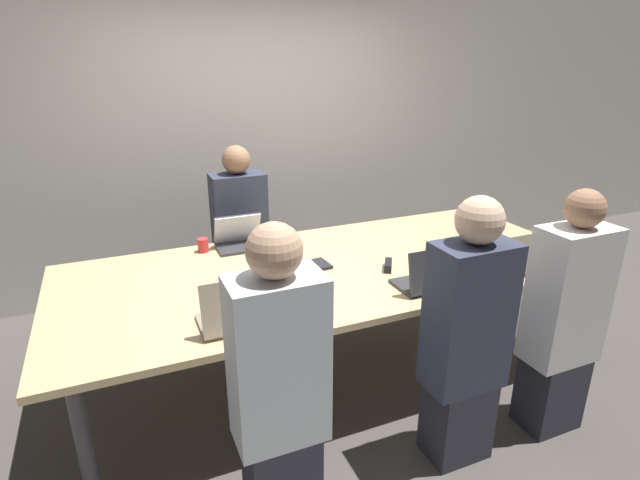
{
  "coord_description": "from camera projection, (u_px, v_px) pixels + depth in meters",
  "views": [
    {
      "loc": [
        -1.23,
        -2.69,
        2.04
      ],
      "look_at": [
        -0.04,
        0.1,
        0.92
      ],
      "focal_mm": 28.0,
      "sensor_mm": 36.0,
      "label": 1
    }
  ],
  "objects": [
    {
      "name": "person_far_midleft",
      "position": [
        241.0,
        240.0,
        3.88
      ],
      "size": [
        0.4,
        0.24,
        1.43
      ],
      "color": "#2D2D38",
      "rests_on": "ground_plane"
    },
    {
      "name": "person_near_left",
      "position": [
        279.0,
        386.0,
        2.14
      ],
      "size": [
        0.4,
        0.24,
        1.45
      ],
      "rotation": [
        0.0,
        0.0,
        3.14
      ],
      "color": "#2D2D38",
      "rests_on": "ground_plane"
    },
    {
      "name": "laptop_near_midright",
      "position": [
        427.0,
        277.0,
        2.86
      ],
      "size": [
        0.32,
        0.26,
        0.26
      ],
      "rotation": [
        0.0,
        0.0,
        3.14
      ],
      "color": "#333338",
      "rests_on": "conference_table"
    },
    {
      "name": "curtain_wall",
      "position": [
        253.0,
        132.0,
        4.49
      ],
      "size": [
        12.0,
        0.06,
        2.8
      ],
      "color": "beige",
      "rests_on": "ground_plane"
    },
    {
      "name": "person_near_midright",
      "position": [
        466.0,
        339.0,
        2.5
      ],
      "size": [
        0.4,
        0.24,
        1.45
      ],
      "rotation": [
        0.0,
        0.0,
        3.14
      ],
      "color": "#2D2D38",
      "rests_on": "ground_plane"
    },
    {
      "name": "stapler",
      "position": [
        388.0,
        265.0,
        3.16
      ],
      "size": [
        0.12,
        0.15,
        0.05
      ],
      "rotation": [
        0.0,
        0.0,
        -0.57
      ],
      "color": "black",
      "rests_on": "conference_table"
    },
    {
      "name": "person_near_right",
      "position": [
        563.0,
        320.0,
        2.72
      ],
      "size": [
        0.4,
        0.24,
        1.42
      ],
      "rotation": [
        0.0,
        0.0,
        3.14
      ],
      "color": "#2D2D38",
      "rests_on": "ground_plane"
    },
    {
      "name": "conference_table",
      "position": [
        332.0,
        274.0,
        3.23
      ],
      "size": [
        3.39,
        1.44,
        0.77
      ],
      "color": "#D6B77F",
      "rests_on": "ground_plane"
    },
    {
      "name": "laptop_near_right",
      "position": [
        514.0,
        262.0,
        3.08
      ],
      "size": [
        0.35,
        0.26,
        0.26
      ],
      "rotation": [
        0.0,
        0.0,
        3.14
      ],
      "color": "gray",
      "rests_on": "conference_table"
    },
    {
      "name": "laptop_far_midleft",
      "position": [
        239.0,
        238.0,
        3.51
      ],
      "size": [
        0.33,
        0.24,
        0.24
      ],
      "color": "#333338",
      "rests_on": "conference_table"
    },
    {
      "name": "ground_plane",
      "position": [
        331.0,
        367.0,
        3.48
      ],
      "size": [
        24.0,
        24.0,
        0.0
      ],
      "primitive_type": "plane",
      "color": "#4C4742"
    },
    {
      "name": "cup_far_midleft",
      "position": [
        203.0,
        245.0,
        3.43
      ],
      "size": [
        0.07,
        0.07,
        0.1
      ],
      "color": "red",
      "rests_on": "conference_table"
    },
    {
      "name": "laptop_near_left",
      "position": [
        235.0,
        314.0,
        2.45
      ],
      "size": [
        0.35,
        0.28,
        0.28
      ],
      "rotation": [
        0.0,
        0.0,
        3.14
      ],
      "color": "gray",
      "rests_on": "conference_table"
    },
    {
      "name": "notebook",
      "position": [
        311.0,
        266.0,
        3.18
      ],
      "size": [
        0.24,
        0.18,
        0.02
      ],
      "rotation": [
        0.0,
        0.0,
        0.07
      ],
      "color": "#232328",
      "rests_on": "conference_table"
    }
  ]
}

